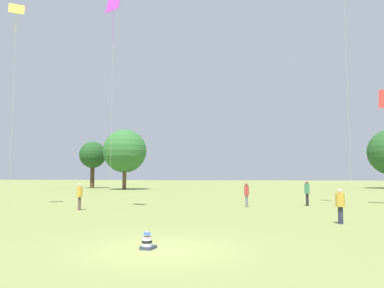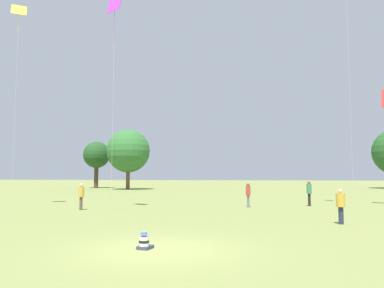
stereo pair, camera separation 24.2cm
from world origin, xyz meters
name	(u,v)px [view 2 (the right image)]	position (x,y,z in m)	size (l,w,h in m)	color
ground_plane	(159,249)	(0.00, 0.00, 0.00)	(300.00, 300.00, 0.00)	olive
seated_toddler	(144,242)	(-0.42, -0.06, 0.21)	(0.46, 0.52, 0.52)	#383D56
person_standing_1	(341,203)	(6.70, 6.85, 0.93)	(0.54, 0.54, 1.58)	#282D42
person_standing_3	(309,191)	(6.77, 16.88, 1.08)	(0.46, 0.46, 1.80)	black
person_standing_4	(81,194)	(-7.96, 11.43, 1.00)	(0.48, 0.48, 1.68)	brown
person_standing_5	(248,192)	(2.47, 15.00, 1.02)	(0.42, 0.42, 1.68)	slate
kite_1	(115,8)	(-5.68, 10.72, 12.75)	(1.23, 0.88, 13.71)	#B738C6
kite_3	(19,17)	(-13.31, 12.14, 13.26)	(1.14, 1.00, 14.23)	yellow
distant_tree_1	(97,155)	(-23.58, 49.53, 5.59)	(4.53, 4.53, 7.94)	#473323
distant_tree_2	(128,151)	(-16.08, 44.12, 5.89)	(6.62, 6.62, 9.21)	brown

